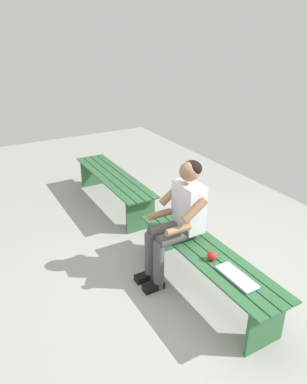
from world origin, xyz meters
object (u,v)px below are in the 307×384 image
Objects in this scene: bench_far at (113,182)px; apple at (212,256)px; book_open at (237,277)px; bench_near at (206,261)px; person_seated at (178,217)px.

apple reaches higher than bench_far.
bench_near is at bearing -3.50° from book_open.
person_seated is (-1.88, 0.10, 0.34)m from bench_far.
bench_far is at bearing -1.25° from apple.
bench_far is at bearing -0.60° from book_open.
person_seated reaches higher than apple.
person_seated is at bearing 15.76° from bench_near.
book_open is at bearing -175.69° from apple.
bench_far is 1.52× the size of person_seated.
bench_near and bench_far have the same top height.
person_seated is 0.54m from apple.
bench_near is 2.25m from bench_far.
bench_far is 4.73× the size of book_open.
bench_near is 0.96× the size of bench_far.
book_open is (-0.45, 0.03, 0.12)m from bench_near.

